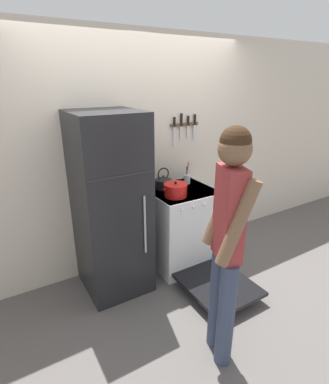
{
  "coord_description": "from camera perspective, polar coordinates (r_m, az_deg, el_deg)",
  "views": [
    {
      "loc": [
        -1.45,
        -2.91,
        2.07
      ],
      "look_at": [
        -0.0,
        -0.48,
        1.0
      ],
      "focal_mm": 28.0,
      "sensor_mm": 36.0,
      "label": 1
    }
  ],
  "objects": [
    {
      "name": "ground_plane",
      "position": [
        3.86,
        -3.74,
        -11.77
      ],
      "size": [
        14.0,
        14.0,
        0.0
      ],
      "primitive_type": "plane",
      "color": "#5B5654"
    },
    {
      "name": "wall_back",
      "position": [
        3.37,
        -4.48,
        7.05
      ],
      "size": [
        10.0,
        0.06,
        2.55
      ],
      "color": "beige",
      "rests_on": "ground_plane"
    },
    {
      "name": "refrigerator",
      "position": [
        2.98,
        -10.2,
        -2.62
      ],
      "size": [
        0.63,
        0.69,
        1.81
      ],
      "color": "black",
      "rests_on": "ground_plane"
    },
    {
      "name": "stove_range",
      "position": [
        3.48,
        3.34,
        -6.9
      ],
      "size": [
        0.7,
        1.41,
        0.92
      ],
      "color": "white",
      "rests_on": "ground_plane"
    },
    {
      "name": "dutch_oven_pot",
      "position": [
        3.11,
        2.11,
        0.4
      ],
      "size": [
        0.29,
        0.25,
        0.16
      ],
      "color": "red",
      "rests_on": "stove_range"
    },
    {
      "name": "tea_kettle",
      "position": [
        3.33,
        -0.2,
        1.86
      ],
      "size": [
        0.23,
        0.18,
        0.24
      ],
      "color": "black",
      "rests_on": "stove_range"
    },
    {
      "name": "utensil_jar",
      "position": [
        3.5,
        4.29,
        2.66
      ],
      "size": [
        0.08,
        0.08,
        0.27
      ],
      "color": "silver",
      "rests_on": "stove_range"
    },
    {
      "name": "person",
      "position": [
        2.14,
        11.87,
        -8.76
      ],
      "size": [
        0.37,
        0.43,
        1.81
      ],
      "rotation": [
        0.0,
        0.0,
        1.23
      ],
      "color": "#38425B",
      "rests_on": "ground_plane"
    },
    {
      "name": "wall_knife_strip",
      "position": [
        3.55,
        3.85,
        12.79
      ],
      "size": [
        0.38,
        0.03,
        0.36
      ],
      "color": "brown"
    }
  ]
}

